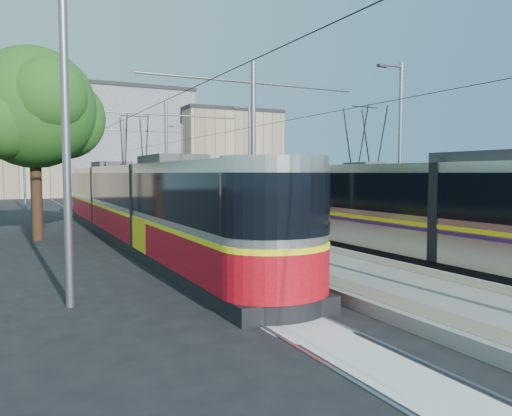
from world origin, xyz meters
TOP-DOWN VIEW (x-y plane):
  - ground at (0.00, 0.00)m, footprint 160.00×160.00m
  - platform at (0.00, 17.00)m, footprint 4.00×50.00m
  - tactile_strip_left at (-1.45, 17.00)m, footprint 0.70×50.00m
  - tactile_strip_right at (1.45, 17.00)m, footprint 0.70×50.00m
  - rails at (0.00, 17.00)m, footprint 8.71×70.00m
  - track_arrow at (-3.60, -3.00)m, footprint 1.20×5.00m
  - tram_left at (-3.60, 12.67)m, footprint 2.43×28.11m
  - tram_right at (3.60, 5.67)m, footprint 2.43×27.97m
  - catenary at (0.00, 14.15)m, footprint 9.20×70.00m
  - street_lamps at (-0.00, 21.00)m, footprint 15.18×38.22m
  - shelter at (0.79, 16.53)m, footprint 0.88×1.24m
  - tree at (-7.21, 14.65)m, footprint 5.84×5.40m
  - building_centre at (6.00, 64.00)m, footprint 18.36×14.28m
  - building_right at (20.00, 58.00)m, footprint 14.28×10.20m

SIDE VIEW (x-z plane):
  - ground at x=0.00m, z-range 0.00..0.00m
  - track_arrow at x=-3.60m, z-range 0.00..0.01m
  - rails at x=0.00m, z-range 0.00..0.03m
  - platform at x=0.00m, z-range 0.00..0.30m
  - tactile_strip_left at x=-1.45m, z-range 0.30..0.31m
  - tactile_strip_right at x=1.45m, z-range 0.30..0.31m
  - shelter at x=0.79m, z-range 0.36..2.89m
  - tram_left at x=-3.60m, z-range -1.04..4.46m
  - tram_right at x=3.60m, z-range -0.89..4.61m
  - street_lamps at x=0.00m, z-range 0.18..8.18m
  - catenary at x=0.00m, z-range 1.02..8.02m
  - tree at x=-7.21m, z-range 1.50..9.98m
  - building_right at x=20.00m, z-range 0.01..12.06m
  - building_centre at x=6.00m, z-range 0.01..14.84m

